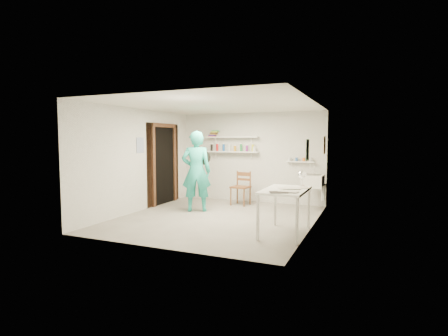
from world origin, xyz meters
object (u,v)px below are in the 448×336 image
at_px(work_table, 285,212).
at_px(man, 196,171).
at_px(wall_clock, 203,158).
at_px(desk_lamp, 302,175).
at_px(belfast_sink, 313,181).
at_px(wooden_chair, 241,187).

bearing_deg(work_table, man, 153.38).
relative_size(wall_clock, desk_lamp, 2.23).
bearing_deg(desk_lamp, work_table, -112.42).
xyz_separation_m(man, work_table, (2.39, -1.20, -0.54)).
bearing_deg(belfast_sink, wall_clock, -157.54).
bearing_deg(belfast_sink, wooden_chair, -177.30).
bearing_deg(belfast_sink, work_table, -92.63).
xyz_separation_m(belfast_sink, wooden_chair, (-1.80, -0.09, -0.23)).
height_order(wall_clock, desk_lamp, wall_clock).
xyz_separation_m(belfast_sink, wall_clock, (-2.41, -1.00, 0.55)).
height_order(belfast_sink, work_table, belfast_sink).
relative_size(belfast_sink, work_table, 0.49).
height_order(man, desk_lamp, man).
xyz_separation_m(belfast_sink, man, (-2.50, -1.20, 0.24)).
xyz_separation_m(wooden_chair, work_table, (1.69, -2.31, -0.06)).
bearing_deg(desk_lamp, wooden_chair, 136.08).
height_order(man, wall_clock, man).
height_order(wall_clock, work_table, wall_clock).
height_order(belfast_sink, man, man).
bearing_deg(wall_clock, desk_lamp, -44.27).
xyz_separation_m(wall_clock, wooden_chair, (0.61, 0.91, -0.79)).
height_order(man, wooden_chair, man).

